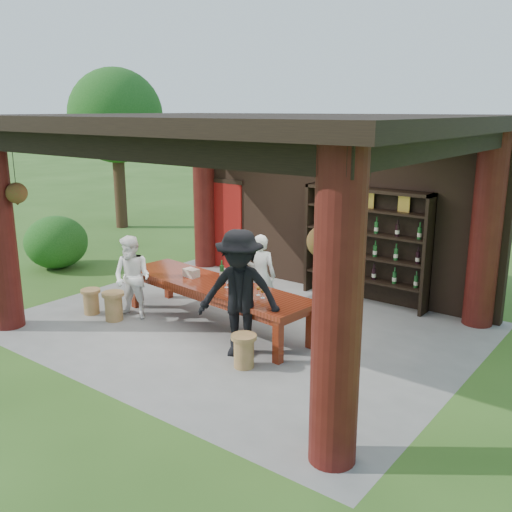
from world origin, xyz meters
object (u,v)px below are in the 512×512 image
Objects in this scene: host at (260,276)px; stool_near_left at (114,305)px; guest_woman at (132,278)px; stool_far_left at (91,301)px; guest_man at (240,294)px; wine_shelf at (365,246)px; napkin_basket at (191,273)px; tasting_table at (215,290)px; stool_near_right at (244,350)px.

stool_near_left is at bearing 18.92° from host.
guest_woman is at bearing 16.26° from host.
stool_far_left is 0.31× the size of guest_woman.
stool_far_left is 3.33m from guest_man.
guest_man is (-0.31, -3.38, -0.13)m from wine_shelf.
stool_far_left is (-0.58, -0.04, -0.03)m from stool_near_left.
wine_shelf is 1.66× the size of host.
napkin_basket is at bearing 43.45° from stool_near_left.
guest_woman is 5.66× the size of napkin_basket.
wine_shelf is at bearing 35.50° from guest_woman.
wine_shelf is at bearing 62.58° from tasting_table.
host is 1.01× the size of guest_woman.
stool_far_left is at bearing -170.15° from guest_woman.
guest_woman is (0.76, 0.34, 0.49)m from stool_far_left.
stool_far_left is at bearing 158.66° from guest_man.
stool_near_right is 3.56m from stool_far_left.
stool_near_right is 1.87× the size of napkin_basket.
guest_woman is 2.50m from guest_man.
tasting_table is 7.54× the size of stool_near_left.
stool_near_left is 1.47m from napkin_basket.
stool_near_left is 0.34× the size of host.
guest_man is at bearing -95.22° from wine_shelf.
guest_man is at bearing -16.21° from guest_woman.
stool_far_left is at bearing -148.24° from napkin_basket.
host is (-1.07, -1.86, -0.35)m from wine_shelf.
napkin_basket is at bearing 175.19° from tasting_table.
stool_near_left is at bearing 158.84° from guest_man.
wine_shelf is at bearing 45.57° from stool_far_left.
guest_man is (0.76, -1.52, 0.21)m from host.
napkin_basket is at bearing 23.89° from guest_woman.
wine_shelf is 1.68× the size of guest_woman.
stool_near_right is at bearing -27.20° from napkin_basket.
stool_near_right is (2.97, -0.08, -0.01)m from stool_near_left.
tasting_table is 14.79× the size of napkin_basket.
guest_man is 7.39× the size of napkin_basket.
stool_near_right is at bearing -69.23° from guest_man.
napkin_basket reaches higher than stool_near_left.
host is at bearing 42.32° from stool_near_left.
wine_shelf is 3.77m from stool_near_right.
stool_near_left is 0.58m from stool_far_left.
stool_far_left is (-2.15, -0.92, -0.39)m from tasting_table.
host is (1.90, 1.73, 0.48)m from stool_near_left.
stool_near_left is at bearing -150.51° from tasting_table.
guest_man is (2.49, -0.09, 0.22)m from guest_woman.
tasting_table is at bearing -117.42° from wine_shelf.
stool_near_left is 0.35× the size of guest_woman.
napkin_basket reaches higher than stool_far_left.
stool_far_left is 3.09m from host.
tasting_table is at bearing 45.19° from host.
guest_man is (3.25, 0.25, 0.72)m from stool_far_left.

